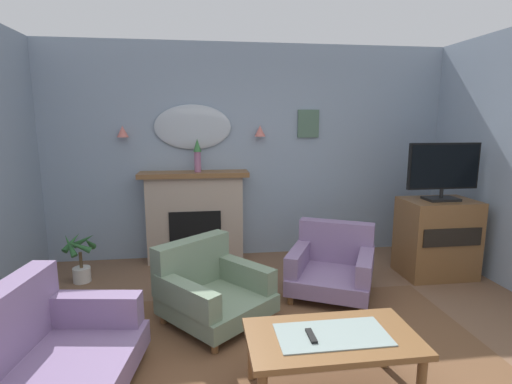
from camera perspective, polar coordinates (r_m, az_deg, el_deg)
wall_back at (r=5.22m, az=-0.91°, el=5.78°), size 6.20×0.10×2.76m
patterned_rug at (r=3.21m, az=5.31°, el=-23.63°), size 3.20×2.40×0.01m
fireplace at (r=5.09m, az=-8.81°, el=-3.67°), size 1.36×0.36×1.16m
mantel_vase_centre at (r=4.93m, az=-8.49°, el=5.48°), size 0.10×0.10×0.41m
wall_mirror at (r=5.08m, az=-9.14°, el=9.28°), size 0.96×0.06×0.56m
wall_sconce_left at (r=5.12m, az=-18.79°, el=8.31°), size 0.14×0.14×0.14m
wall_sconce_right at (r=5.09m, az=0.59°, el=8.85°), size 0.14×0.14×0.14m
framed_picture at (r=5.28m, az=7.59°, el=9.80°), size 0.28×0.03×0.36m
coffee_table at (r=2.76m, az=10.95°, el=-20.70°), size 1.10×0.60×0.45m
tv_remote at (r=2.67m, az=8.01°, el=-20.01°), size 0.04×0.16×0.02m
armchair_beside_couch at (r=4.27m, az=10.99°, el=-10.26°), size 1.08×1.09×0.71m
armchair_near_fireplace at (r=3.68m, az=-6.69°, el=-13.61°), size 1.14×1.14×0.71m
tv_cabinet at (r=5.05m, az=24.71°, el=-6.04°), size 0.80×0.57×0.90m
tv_flatscreen at (r=4.88m, az=25.55°, el=2.89°), size 0.84×0.24×0.65m
potted_plant_small_fern at (r=4.86m, az=-24.13°, el=-8.75°), size 0.35×0.37×0.58m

